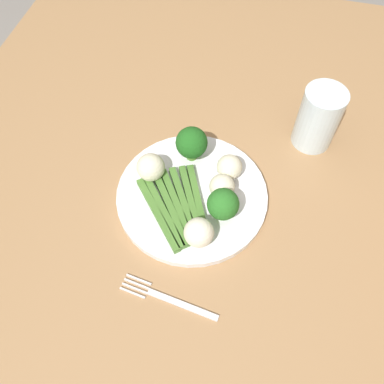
{
  "coord_description": "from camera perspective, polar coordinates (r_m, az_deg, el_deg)",
  "views": [
    {
      "loc": [
        -0.44,
        -0.14,
        1.4
      ],
      "look_at": [
        -0.06,
        -0.04,
        0.76
      ],
      "focal_mm": 38.62,
      "sensor_mm": 36.0,
      "label": 1
    }
  ],
  "objects": [
    {
      "name": "cauliflower_edge",
      "position": [
        0.75,
        -5.72,
        3.42
      ],
      "size": [
        0.05,
        0.05,
        0.05
      ],
      "primitive_type": "sphere",
      "color": "beige",
      "rests_on": "plate"
    },
    {
      "name": "water_glass",
      "position": [
        0.83,
        17.05,
        9.73
      ],
      "size": [
        0.08,
        0.08,
        0.13
      ],
      "primitive_type": "cylinder",
      "color": "silver",
      "rests_on": "dining_table"
    },
    {
      "name": "ground_plane",
      "position": [
        1.48,
        -0.95,
        -13.94
      ],
      "size": [
        6.0,
        6.0,
        0.02
      ],
      "primitive_type": "cube",
      "color": "gray"
    },
    {
      "name": "broccoli_outer_edge",
      "position": [
        0.69,
        4.31,
        -1.74
      ],
      "size": [
        0.06,
        0.06,
        0.07
      ],
      "color": "#568E33",
      "rests_on": "plate"
    },
    {
      "name": "dining_table",
      "position": [
        0.88,
        -1.55,
        -0.48
      ],
      "size": [
        1.27,
        1.02,
        0.74
      ],
      "color": "#9E754C",
      "rests_on": "ground_plane"
    },
    {
      "name": "cauliflower_mid",
      "position": [
        0.76,
        5.2,
        3.48
      ],
      "size": [
        0.05,
        0.05,
        0.05
      ],
      "primitive_type": "sphere",
      "color": "beige",
      "rests_on": "plate"
    },
    {
      "name": "cauliflower_back_right",
      "position": [
        0.68,
        0.95,
        -5.62
      ],
      "size": [
        0.05,
        0.05,
        0.05
      ],
      "primitive_type": "sphere",
      "color": "silver",
      "rests_on": "plate"
    },
    {
      "name": "plate",
      "position": [
        0.76,
        0.0,
        -0.5
      ],
      "size": [
        0.28,
        0.28,
        0.01
      ],
      "primitive_type": "cylinder",
      "color": "white",
      "rests_on": "dining_table"
    },
    {
      "name": "asparagus_bundle",
      "position": [
        0.73,
        -2.02,
        -2.07
      ],
      "size": [
        0.18,
        0.16,
        0.01
      ],
      "rotation": [
        0.0,
        0.0,
        0.6
      ],
      "color": "#47752D",
      "rests_on": "plate"
    },
    {
      "name": "fork",
      "position": [
        0.68,
        -3.35,
        -14.53
      ],
      "size": [
        0.04,
        0.17,
        0.0
      ],
      "rotation": [
        0.0,
        0.0,
        1.44
      ],
      "color": "silver",
      "rests_on": "dining_table"
    },
    {
      "name": "cauliflower_back",
      "position": [
        0.73,
        4.18,
        0.76
      ],
      "size": [
        0.05,
        0.05,
        0.05
      ],
      "primitive_type": "sphere",
      "color": "beige",
      "rests_on": "plate"
    },
    {
      "name": "broccoli_right",
      "position": [
        0.76,
        -0.06,
        6.78
      ],
      "size": [
        0.06,
        0.06,
        0.07
      ],
      "color": "#4C7F2B",
      "rests_on": "plate"
    }
  ]
}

